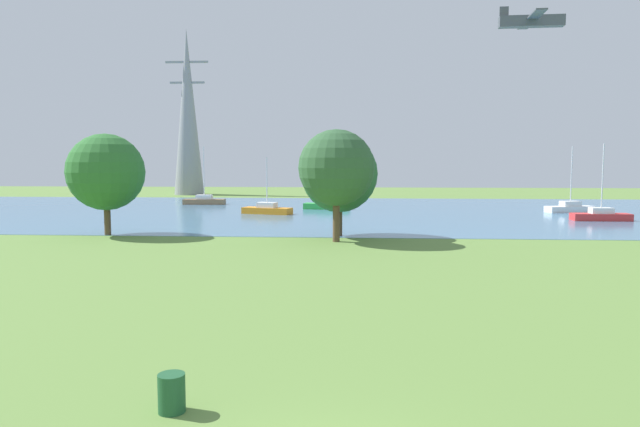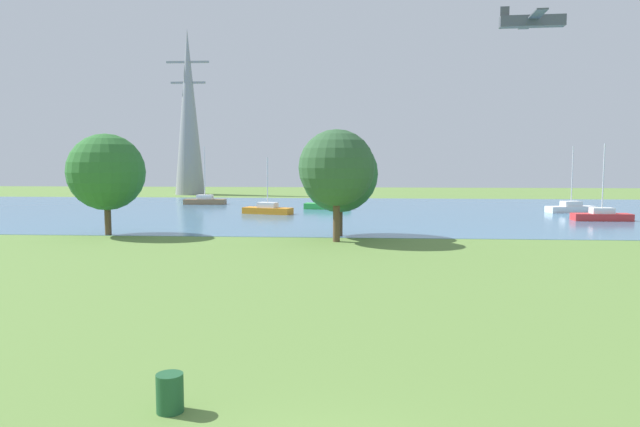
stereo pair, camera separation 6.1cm
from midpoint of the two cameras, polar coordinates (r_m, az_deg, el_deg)
The scene contains 13 objects.
ground_plane at distance 30.81m, azimuth 2.84°, elevation -4.39°, with size 160.00×160.00×0.00m, color olive.
litter_bin at distance 12.85m, azimuth -14.37°, elevation -16.67°, with size 0.56×0.56×0.80m, color #1E512D.
water_surface at distance 58.60m, azimuth 3.40°, elevation 0.21°, with size 140.00×40.00×0.02m, color teal.
sailboat_green at distance 61.11m, azimuth 0.76°, elevation 0.85°, with size 4.99×2.30×6.39m.
sailboat_red at distance 55.06m, azimuth 25.92°, elevation -0.17°, with size 4.81×1.52×6.54m.
sailboat_white at distance 62.53m, azimuth 23.41°, elevation 0.51°, with size 5.02×2.58×6.49m.
sailboat_brown at distance 69.13m, azimuth -11.19°, elevation 1.26°, with size 4.84×1.63×6.69m.
sailboat_orange at distance 55.94m, azimuth -5.13°, elevation 0.40°, with size 5.03×2.85×5.40m.
tree_east_near at distance 42.43m, azimuth -20.18°, elevation 3.82°, with size 5.24×5.24×6.97m.
tree_east_far at distance 36.59m, azimuth 1.69°, elevation 4.48°, with size 4.82×4.82×7.10m.
tree_west_near at distance 39.32m, azimuth 1.97°, elevation 3.89°, with size 5.20×5.20×6.84m.
electricity_pylon at distance 90.00m, azimuth -12.74°, elevation 9.66°, with size 6.40×4.40×24.51m.
light_aircraft at distance 65.60m, azimuth 20.07°, elevation 17.32°, with size 6.45×8.45×2.10m.
Camera 2 is at (0.64, -8.37, 5.17)m, focal length 32.63 mm.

